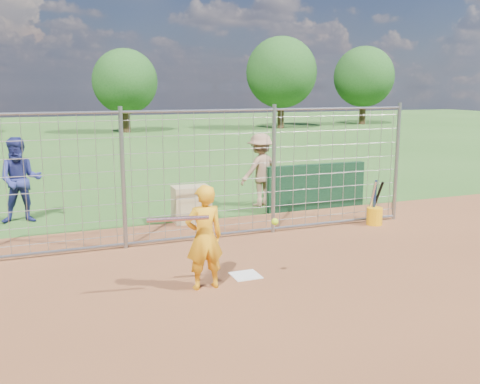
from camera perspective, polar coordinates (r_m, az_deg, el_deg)
name	(u,v)px	position (r m, az deg, el deg)	size (l,w,h in m)	color
ground	(241,272)	(8.71, 0.10, -8.54)	(100.00, 100.00, 0.00)	#2D591E
infield_dirt	(341,358)	(6.25, 10.76, -16.99)	(18.00, 18.00, 0.00)	brown
home_plate	(246,275)	(8.53, 0.60, -8.90)	(0.43, 0.43, 0.02)	silver
dugout_wall	(316,187)	(13.15, 8.11, 0.58)	(2.60, 0.20, 1.10)	#11381E
batter	(204,237)	(7.82, -3.83, -4.85)	(0.57, 0.37, 1.56)	#F7A415
bystander_a	(20,180)	(12.56, -22.37, 1.16)	(0.91, 0.71, 1.88)	navy
bystander_c	(261,170)	(13.32, 2.21, 2.37)	(1.17, 0.67, 1.81)	#9C7255
equipment_bin	(191,204)	(11.80, -5.21, -1.31)	(0.80, 0.55, 0.80)	tan
equipment_in_play	(203,220)	(7.52, -4.01, -2.95)	(1.92, 0.23, 0.24)	silver
bucket_with_bats	(374,214)	(11.91, 14.15, -2.25)	(0.34, 0.40, 0.98)	#FFAD0D
backstop_fence	(202,176)	(10.22, -4.04, 1.69)	(9.08, 0.08, 2.60)	gray
tree_line	(126,75)	(36.29, -12.05, 12.11)	(44.66, 6.72, 6.48)	#3F2B19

